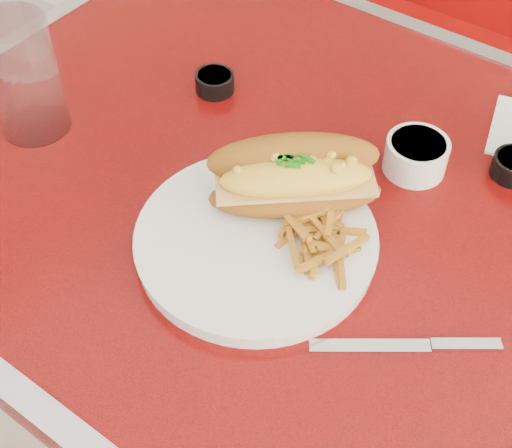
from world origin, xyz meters
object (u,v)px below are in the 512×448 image
Objects in this scene: sauce_cup_left at (215,82)px; diner_table at (337,289)px; water_tumbler at (23,77)px; mac_hoagie at (295,176)px; booth_bench_far at (509,143)px; dinner_plate at (256,241)px; gravy_ramekin at (416,155)px; knife at (422,345)px; fork at (308,198)px.

diner_table is at bearing -17.62° from sauce_cup_left.
water_tumbler is (-0.42, -0.12, 0.24)m from diner_table.
mac_hoagie is at bearing -30.07° from sauce_cup_left.
booth_bench_far is 7.48× the size of water_tumbler.
sauce_cup_left is (-0.22, 0.13, -0.04)m from mac_hoagie.
dinner_plate is 1.76× the size of water_tumbler.
booth_bench_far is 0.92m from sauce_cup_left.
water_tumbler is at bearing -114.44° from booth_bench_far.
diner_table is at bearing 15.30° from water_tumbler.
diner_table is 7.67× the size of water_tumbler.
dinner_plate is at bearing -110.90° from gravy_ramekin.
gravy_ramekin is at bearing 74.98° from diner_table.
knife is (0.43, -0.21, -0.01)m from sauce_cup_left.
booth_bench_far is at bearing 92.42° from gravy_ramekin.
water_tumbler reaches higher than gravy_ramekin.
mac_hoagie is (-0.05, -0.85, 0.54)m from booth_bench_far.
booth_bench_far is at bearing 90.00° from diner_table.
water_tumbler is 0.59m from knife.
water_tumbler is at bearing -126.08° from sauce_cup_left.
dinner_plate is 1.68× the size of knife.
booth_bench_far reaches higher than dinner_plate.
dinner_plate is at bearing -132.23° from mac_hoagie.
gravy_ramekin is 1.36× the size of sauce_cup_left.
sauce_cup_left reaches higher than dinner_plate.
booth_bench_far is 5.54× the size of mac_hoagie.
sauce_cup_left is (-0.27, -0.72, 0.50)m from booth_bench_far.
dinner_plate is 0.22m from knife.
sauce_cup_left is at bearing -110.70° from booth_bench_far.
diner_table is 0.22m from gravy_ramekin.
gravy_ramekin is at bearing 26.58° from water_tumbler.
fork is 0.87× the size of knife.
sauce_cup_left reaches higher than knife.
dinner_plate is 0.09m from fork.
fork is 0.91× the size of water_tumbler.
knife is (0.16, -0.93, 0.49)m from booth_bench_far.
water_tumbler is at bearing -179.72° from dinner_plate.
dinner_plate is at bearing -116.20° from diner_table.
gravy_ramekin is at bearing 83.64° from knife.
diner_table is 0.23m from mac_hoagie.
booth_bench_far reaches higher than gravy_ramekin.
dinner_plate is at bearing 142.09° from knife.
mac_hoagie is 0.26m from sauce_cup_left.
diner_table is 8.40× the size of fork.
sauce_cup_left is at bearing 76.24° from fork.
booth_bench_far is 1.05m from dinner_plate.
booth_bench_far is 17.91× the size of sauce_cup_left.
gravy_ramekin reaches higher than knife.
booth_bench_far reaches higher than fork.
knife is (0.21, -0.08, -0.05)m from mac_hoagie.
fork is at bearing -116.52° from gravy_ramekin.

